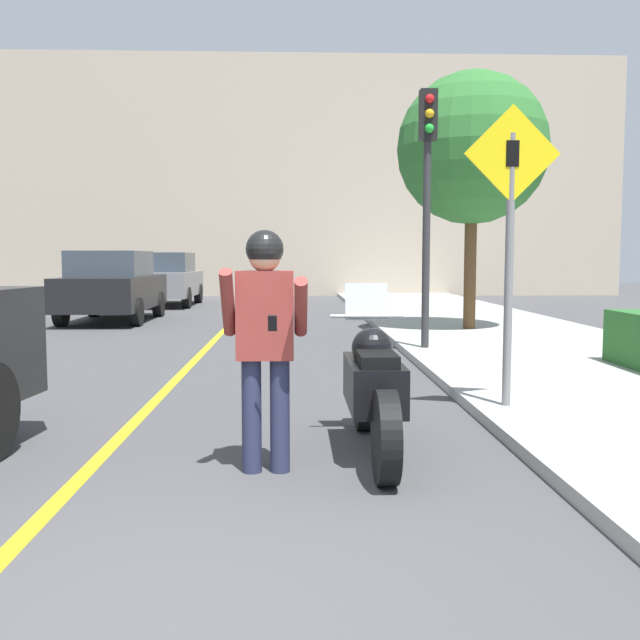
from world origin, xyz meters
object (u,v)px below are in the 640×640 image
person_biker (265,325)px  crossing_sign (510,227)px  parked_car_black (113,286)px  parked_car_grey (166,279)px  motorcycle (373,389)px  street_tree (472,149)px  traffic_light (427,171)px

person_biker → crossing_sign: crossing_sign is taller
crossing_sign → parked_car_black: crossing_sign is taller
parked_car_black → parked_car_grey: (0.27, 5.61, 0.00)m
crossing_sign → parked_car_black: size_ratio=0.67×
motorcycle → street_tree: (2.88, 8.61, 3.13)m
traffic_light → parked_car_black: bearing=136.5°
parked_car_black → parked_car_grey: size_ratio=1.00×
person_biker → crossing_sign: size_ratio=0.61×
motorcycle → parked_car_grey: bearing=105.1°
street_tree → parked_car_grey: street_tree is taller
traffic_light → parked_car_black: traffic_light is taller
motorcycle → traffic_light: (1.44, 5.64, 2.35)m
person_biker → parked_car_grey: person_biker is taller
crossing_sign → parked_car_grey: bearing=110.8°
street_tree → motorcycle: bearing=-108.5°
motorcycle → parked_car_black: size_ratio=0.52×
person_biker → parked_car_grey: (-3.87, 17.80, -0.19)m
person_biker → crossing_sign: 2.90m
crossing_sign → street_tree: street_tree is taller
parked_car_black → parked_car_grey: 5.61m
crossing_sign → parked_car_grey: crossing_sign is taller
parked_car_black → street_tree: bearing=-21.6°
street_tree → parked_car_black: 8.88m
crossing_sign → traffic_light: bearing=89.6°
crossing_sign → parked_car_grey: size_ratio=0.67×
crossing_sign → parked_car_black: 12.32m
motorcycle → parked_car_grey: 17.95m
motorcycle → street_tree: 9.60m
street_tree → traffic_light: bearing=-115.7°
traffic_light → parked_car_black: (-6.40, 6.08, -2.00)m
street_tree → parked_car_grey: bearing=131.0°
motorcycle → parked_car_grey: parked_car_grey is taller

